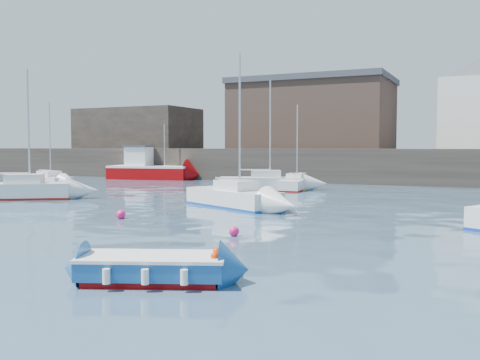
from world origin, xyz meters
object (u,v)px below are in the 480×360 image
at_px(sailboat_f, 296,184).
at_px(fishing_boat, 148,169).
at_px(sailboat_b, 233,197).
at_px(buoy_mid, 234,236).
at_px(buoy_near, 121,219).
at_px(sailboat_h, 262,183).
at_px(blue_dinghy, 153,267).
at_px(sailboat_a, 20,190).
at_px(buoy_far, 201,192).
at_px(sailboat_e, 48,180).

bearing_deg(sailboat_f, fishing_boat, 159.97).
height_order(sailboat_b, buoy_mid, sailboat_b).
relative_size(fishing_boat, buoy_near, 21.24).
xyz_separation_m(sailboat_b, sailboat_h, (-3.01, 11.10, 0.01)).
bearing_deg(blue_dinghy, sailboat_a, 144.70).
height_order(sailboat_f, buoy_mid, sailboat_f).
bearing_deg(sailboat_h, sailboat_a, -129.30).
xyz_separation_m(sailboat_a, buoy_far, (7.58, 8.85, -0.55)).
xyz_separation_m(sailboat_f, buoy_mid, (4.81, -20.37, -0.44)).
relative_size(blue_dinghy, sailboat_b, 0.47).
bearing_deg(buoy_mid, blue_dinghy, -80.41).
xyz_separation_m(sailboat_b, buoy_far, (-5.92, 7.13, -0.52)).
bearing_deg(sailboat_a, fishing_boat, 103.49).
bearing_deg(sailboat_h, buoy_mid, -69.96).
bearing_deg(sailboat_f, buoy_mid, -76.71).
xyz_separation_m(sailboat_e, sailboat_h, (17.51, 3.57, 0.08)).
distance_m(fishing_boat, buoy_mid, 34.93).
height_order(fishing_boat, sailboat_b, sailboat_b).
bearing_deg(blue_dinghy, buoy_far, 116.70).
distance_m(fishing_boat, buoy_near, 29.40).
distance_m(sailboat_a, sailboat_b, 13.61).
height_order(sailboat_f, buoy_near, sailboat_f).
distance_m(sailboat_e, sailboat_f, 20.29).
height_order(sailboat_e, buoy_mid, sailboat_e).
height_order(blue_dinghy, sailboat_f, sailboat_f).
height_order(buoy_near, buoy_far, buoy_far).
distance_m(blue_dinghy, sailboat_h, 27.30).
xyz_separation_m(blue_dinghy, sailboat_f, (-5.94, 27.04, 0.08)).
bearing_deg(sailboat_e, sailboat_b, -20.13).
xyz_separation_m(fishing_boat, sailboat_f, (17.59, -6.41, -0.60)).
bearing_deg(buoy_near, sailboat_b, 68.16).
relative_size(sailboat_e, buoy_mid, 18.54).
distance_m(sailboat_e, buoy_mid, 29.22).
distance_m(sailboat_e, buoy_near, 22.68).
bearing_deg(buoy_near, blue_dinghy, -48.65).
relative_size(sailboat_f, buoy_far, 14.19).
relative_size(buoy_near, buoy_far, 0.90).
relative_size(blue_dinghy, fishing_boat, 0.43).
xyz_separation_m(fishing_boat, sailboat_h, (15.34, -7.41, -0.51)).
height_order(fishing_boat, buoy_mid, fishing_boat).
xyz_separation_m(buoy_near, buoy_far, (-3.43, 13.35, 0.00)).
distance_m(sailboat_f, buoy_far, 7.18).
relative_size(blue_dinghy, sailboat_f, 0.59).
height_order(blue_dinghy, sailboat_h, sailboat_h).
relative_size(fishing_boat, sailboat_a, 1.09).
height_order(sailboat_f, buoy_far, sailboat_f).
relative_size(sailboat_f, sailboat_h, 0.78).
bearing_deg(sailboat_a, sailboat_b, 7.25).
bearing_deg(sailboat_e, buoy_mid, -32.72).
xyz_separation_m(sailboat_a, buoy_mid, (17.55, -6.55, -0.55)).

